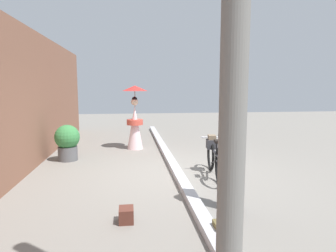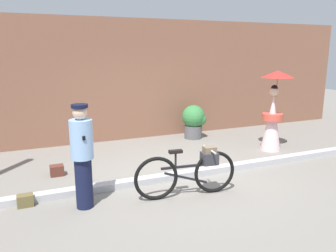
# 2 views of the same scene
# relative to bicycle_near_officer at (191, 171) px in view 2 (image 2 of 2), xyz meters

# --- Properties ---
(ground_plane) EXTENTS (30.00, 30.00, 0.00)m
(ground_plane) POSITION_rel_bicycle_near_officer_xyz_m (0.25, 0.77, -0.43)
(ground_plane) COLOR gray
(building_wall) EXTENTS (14.00, 0.40, 3.20)m
(building_wall) POSITION_rel_bicycle_near_officer_xyz_m (0.25, 4.15, 1.17)
(building_wall) COLOR brown
(building_wall) RESTS_ON ground_plane
(sidewalk_curb) EXTENTS (14.00, 0.20, 0.12)m
(sidewalk_curb) POSITION_rel_bicycle_near_officer_xyz_m (0.25, 0.77, -0.37)
(sidewalk_curb) COLOR #B2B2B7
(sidewalk_curb) RESTS_ON ground_plane
(bicycle_near_officer) EXTENTS (1.75, 0.48, 0.82)m
(bicycle_near_officer) POSITION_rel_bicycle_near_officer_xyz_m (0.00, 0.00, 0.00)
(bicycle_near_officer) COLOR black
(bicycle_near_officer) RESTS_ON ground_plane
(person_officer) EXTENTS (0.34, 0.38, 1.61)m
(person_officer) POSITION_rel_bicycle_near_officer_xyz_m (-1.70, 0.25, 0.42)
(person_officer) COLOR #141938
(person_officer) RESTS_ON ground_plane
(person_with_parasol) EXTENTS (0.76, 0.76, 1.92)m
(person_with_parasol) POSITION_rel_bicycle_near_officer_xyz_m (3.01, 1.60, 0.51)
(person_with_parasol) COLOR silver
(person_with_parasol) RESTS_ON ground_plane
(potted_plant_by_door) EXTENTS (0.64, 0.63, 0.92)m
(potted_plant_by_door) POSITION_rel_bicycle_near_officer_xyz_m (1.79, 3.34, 0.07)
(potted_plant_by_door) COLOR #59595B
(potted_plant_by_door) RESTS_ON ground_plane
(backpack_on_pavement) EXTENTS (0.24, 0.17, 0.19)m
(backpack_on_pavement) POSITION_rel_bicycle_near_officer_xyz_m (-2.55, 0.64, -0.33)
(backpack_on_pavement) COLOR brown
(backpack_on_pavement) RESTS_ON ground_plane
(backpack_spare) EXTENTS (0.25, 0.20, 0.20)m
(backpack_spare) POSITION_rel_bicycle_near_officer_xyz_m (-1.97, 1.82, -0.32)
(backpack_spare) COLOR #592D23
(backpack_spare) RESTS_ON ground_plane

